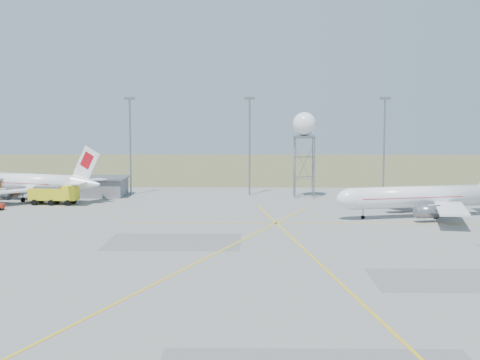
{
  "coord_description": "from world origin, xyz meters",
  "views": [
    {
      "loc": [
        -9.57,
        -73.33,
        17.41
      ],
      "look_at": [
        -11.55,
        40.0,
        5.82
      ],
      "focal_mm": 50.0,
      "sensor_mm": 36.0,
      "label": 1
    }
  ],
  "objects_px": {
    "radar_tower": "(304,150)",
    "fire_truck": "(55,195)",
    "airliner_main": "(421,197)",
    "airliner_far": "(25,183)"
  },
  "relations": [
    {
      "from": "radar_tower",
      "to": "fire_truck",
      "type": "relative_size",
      "value": 1.88
    },
    {
      "from": "airliner_far",
      "to": "airliner_main",
      "type": "bearing_deg",
      "value": -176.12
    },
    {
      "from": "radar_tower",
      "to": "fire_truck",
      "type": "height_order",
      "value": "radar_tower"
    },
    {
      "from": "radar_tower",
      "to": "fire_truck",
      "type": "distance_m",
      "value": 49.76
    },
    {
      "from": "radar_tower",
      "to": "airliner_main",
      "type": "bearing_deg",
      "value": -55.43
    },
    {
      "from": "airliner_main",
      "to": "radar_tower",
      "type": "relative_size",
      "value": 1.8
    },
    {
      "from": "radar_tower",
      "to": "fire_truck",
      "type": "bearing_deg",
      "value": -166.23
    },
    {
      "from": "airliner_main",
      "to": "fire_truck",
      "type": "bearing_deg",
      "value": -25.9
    },
    {
      "from": "airliner_far",
      "to": "fire_truck",
      "type": "relative_size",
      "value": 3.43
    },
    {
      "from": "airliner_main",
      "to": "fire_truck",
      "type": "xyz_separation_m",
      "value": [
        -65.21,
        13.72,
        -1.56
      ]
    }
  ]
}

